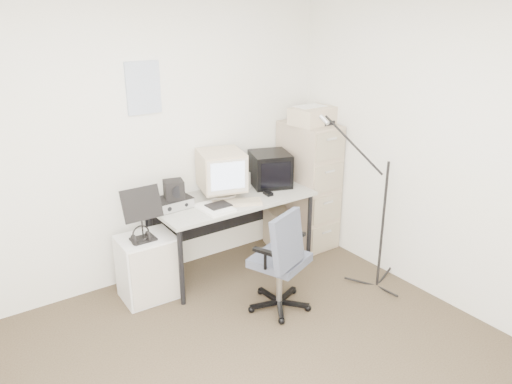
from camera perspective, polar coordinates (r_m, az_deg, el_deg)
floor at (r=3.66m, az=1.55°, el=-20.40°), size 3.60×3.60×0.01m
wall_back at (r=4.49m, az=-12.09°, el=5.28°), size 3.60×0.02×2.50m
wall_right at (r=4.27m, az=21.62°, el=3.49°), size 0.02×3.60×2.50m
wall_calendar at (r=4.38m, az=-12.76°, el=11.54°), size 0.30×0.02×0.44m
filing_cabinet at (r=5.21m, az=5.96°, el=0.80°), size 0.40×0.60×1.30m
printer at (r=4.99m, az=6.53°, el=8.66°), size 0.47×0.36×0.17m
desk at (r=4.77m, az=-2.66°, el=-4.70°), size 1.50×0.70×0.73m
crt_monitor at (r=4.59m, az=-3.98°, el=2.04°), size 0.48×0.50×0.43m
crt_tv at (r=4.91m, az=1.62°, el=2.65°), size 0.47×0.48×0.33m
desk_speaker at (r=4.82m, az=-1.37°, el=1.31°), size 0.10×0.10×0.16m
keyboard at (r=4.46m, az=-2.18°, el=-1.24°), size 0.47×0.32×0.02m
mouse at (r=4.68m, az=1.40°, el=-0.16°), size 0.07×0.11×0.03m
radio_receiver at (r=4.43m, az=-9.53°, el=-1.21°), size 0.33×0.24×0.09m
radio_speaker at (r=4.38m, az=-9.37°, el=0.30°), size 0.20×0.19×0.16m
papers at (r=4.37m, az=-4.75°, el=-1.82°), size 0.26×0.34×0.02m
pc_tower at (r=5.21m, az=2.65°, el=-4.32°), size 0.33×0.49×0.42m
office_chair at (r=4.11m, az=2.74°, el=-7.56°), size 0.69×0.69×0.92m
side_cart at (r=4.44m, az=-12.28°, el=-8.39°), size 0.47×0.38×0.57m
music_stand at (r=4.16m, az=-12.99°, el=-2.43°), size 0.35×0.24×0.47m
headphones at (r=4.19m, az=-12.99°, el=-5.05°), size 0.22×0.22×0.03m
mic_stand at (r=4.44m, az=14.46°, el=-1.64°), size 0.03×0.03×1.54m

